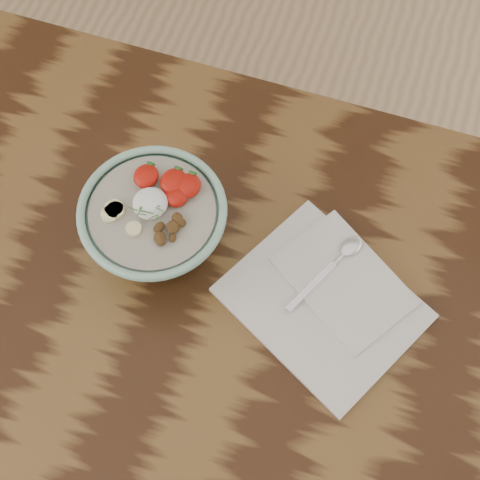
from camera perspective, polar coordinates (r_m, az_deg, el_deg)
name	(u,v)px	position (r cm, az deg, el deg)	size (l,w,h in cm)	color
table	(173,328)	(109.84, -5.70, -7.49)	(160.00, 90.00, 75.00)	#321A0C
breakfast_bowl	(156,224)	(98.63, -7.19, 1.39)	(21.28, 21.28, 13.82)	#8ABAA3
napkin	(327,298)	(101.16, 7.45, -4.95)	(33.73, 31.59, 1.65)	silver
spoon	(341,256)	(102.54, 8.65, -1.35)	(8.96, 15.51, 0.86)	silver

